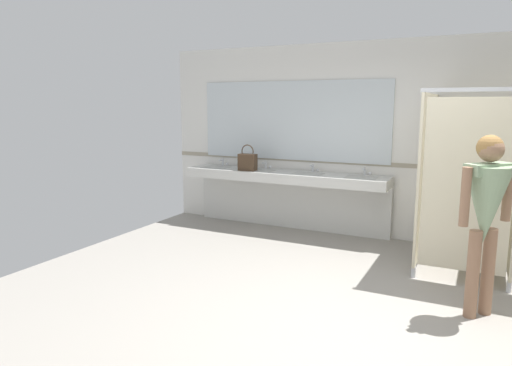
% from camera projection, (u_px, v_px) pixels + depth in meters
% --- Properties ---
extents(ground_plane, '(7.42, 6.02, 0.10)m').
position_uv_depth(ground_plane, '(351.00, 325.00, 4.10)').
color(ground_plane, gray).
extents(wall_back, '(7.42, 0.12, 2.74)m').
position_uv_depth(wall_back, '(409.00, 142.00, 6.30)').
color(wall_back, silver).
rests_on(wall_back, ground_plane).
extents(wall_back_tile_band, '(7.42, 0.01, 0.06)m').
position_uv_depth(wall_back_tile_band, '(407.00, 166.00, 6.30)').
color(wall_back_tile_band, '#9E937F').
rests_on(wall_back_tile_band, wall_back).
extents(vanity_counter, '(3.07, 0.54, 1.01)m').
position_uv_depth(vanity_counter, '(286.00, 187.00, 6.94)').
color(vanity_counter, silver).
rests_on(vanity_counter, ground_plane).
extents(mirror_panel, '(2.97, 0.02, 1.17)m').
position_uv_depth(mirror_panel, '(292.00, 121.00, 6.94)').
color(mirror_panel, silver).
rests_on(mirror_panel, wall_back).
extents(person_standing, '(0.56, 0.56, 1.62)m').
position_uv_depth(person_standing, '(486.00, 204.00, 4.01)').
color(person_standing, '#8C664C').
rests_on(person_standing, ground_plane).
extents(handbag, '(0.27, 0.14, 0.39)m').
position_uv_depth(handbag, '(248.00, 162.00, 6.91)').
color(handbag, '#3F2D1E').
rests_on(handbag, vanity_counter).
extents(soap_dispenser, '(0.07, 0.07, 0.19)m').
position_uv_depth(soap_dispenser, '(246.00, 162.00, 7.26)').
color(soap_dispenser, teal).
rests_on(soap_dispenser, vanity_counter).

